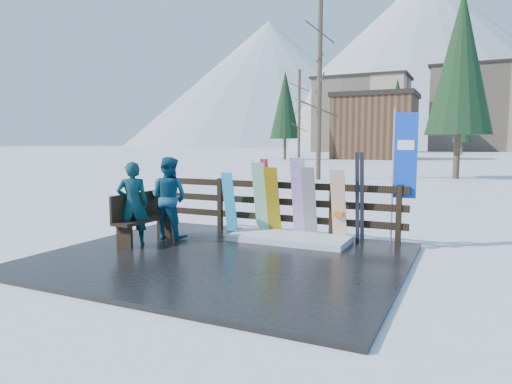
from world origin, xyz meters
The scene contains 19 objects.
ground centered at (0.00, 0.00, 0.00)m, with size 700.00×700.00×0.00m, color white.
deck centered at (0.00, 0.00, 0.04)m, with size 6.00×5.00×0.08m, color black.
fence centered at (0.00, 2.20, 0.74)m, with size 5.60×0.10×1.15m.
snow_patch centered at (0.62, 1.60, 0.14)m, with size 2.32×1.00×0.12m, color white.
bench centered at (-1.99, 0.34, 0.60)m, with size 0.41×1.50×0.97m.
snowboard_0 centered at (-0.94, 1.98, 0.74)m, with size 0.26×0.03×1.34m, color #34B6F5.
snowboard_1 centered at (-0.19, 1.98, 0.85)m, with size 0.29×0.03×1.56m, color white.
snowboard_2 centered at (0.09, 1.98, 0.80)m, with size 0.29×0.03×1.48m, color #FFC001.
snowboard_3 centered at (0.67, 1.98, 0.90)m, with size 0.30×0.03×1.67m, color silver.
snowboard_4 centered at (0.89, 1.98, 0.81)m, with size 0.27×0.03×1.49m, color black.
snowboard_5 centered at (1.49, 1.98, 0.80)m, with size 0.28×0.03×1.47m, color white.
ski_pair_a centered at (-0.09, 2.05, 0.89)m, with size 0.16×0.28×1.61m.
ski_pair_b centered at (1.89, 2.05, 0.96)m, with size 0.17×0.23×1.76m.
rental_flag centered at (2.63, 2.25, 1.69)m, with size 0.45×0.04×2.60m.
person_front centered at (-1.96, 0.03, 0.88)m, with size 0.58×0.38×1.59m, color #105347.
person_back centered at (-1.72, 0.85, 0.91)m, with size 0.81×0.63×1.66m, color navy.
resort_buildings centered at (1.03, 115.41, 9.81)m, with size 73.00×87.60×22.60m.
trees centered at (5.27, 47.85, 5.86)m, with size 42.07×68.81×13.99m.
mountains centered at (-10.50, 328.41, 50.20)m, with size 520.00×260.00×120.00m.
Camera 1 is at (3.81, -6.69, 2.00)m, focal length 32.00 mm.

